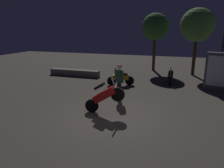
# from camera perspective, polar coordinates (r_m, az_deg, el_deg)

# --- Properties ---
(ground_plane) EXTENTS (40.00, 40.00, 0.00)m
(ground_plane) POSITION_cam_1_polar(r_m,az_deg,el_deg) (8.38, 0.16, -8.98)
(ground_plane) COLOR #4C443D
(motorcycle_red_foreground) EXTENTS (1.66, 0.34, 1.63)m
(motorcycle_red_foreground) POSITION_cam_1_polar(r_m,az_deg,el_deg) (8.48, -2.10, -3.30)
(motorcycle_red_foreground) COLOR black
(motorcycle_red_foreground) RESTS_ON ground_plane
(motorcycle_orange_parked_left) EXTENTS (1.58, 0.70, 1.11)m
(motorcycle_orange_parked_left) POSITION_cam_1_polar(r_m,az_deg,el_deg) (12.87, 2.37, 1.55)
(motorcycle_orange_parked_left) COLOR black
(motorcycle_orange_parked_left) RESTS_ON ground_plane
(motorcycle_black_parked_right) EXTENTS (0.31, 1.66, 1.11)m
(motorcycle_black_parked_right) POSITION_cam_1_polar(r_m,az_deg,el_deg) (13.86, 15.54, 1.97)
(motorcycle_black_parked_right) COLOR black
(motorcycle_black_parked_right) RESTS_ON ground_plane
(person_rider_beside) EXTENTS (0.56, 0.51, 1.75)m
(person_rider_beside) POSITION_cam_1_polar(r_m,az_deg,el_deg) (10.17, 1.99, 1.55)
(person_rider_beside) COLOR black
(person_rider_beside) RESTS_ON ground_plane
(tree_left_bg) EXTENTS (2.13, 2.13, 4.60)m
(tree_left_bg) POSITION_cam_1_polar(r_m,az_deg,el_deg) (17.72, 11.65, 14.86)
(tree_left_bg) COLOR #4C331E
(tree_left_bg) RESTS_ON ground_plane
(tree_right_bg) EXTENTS (2.37, 2.37, 4.82)m
(tree_right_bg) POSITION_cam_1_polar(r_m,az_deg,el_deg) (16.66, 22.07, 14.51)
(tree_right_bg) COLOR #4C331E
(tree_right_bg) RESTS_ON ground_plane
(kiosk_billboard) EXTENTS (1.68, 0.96, 2.10)m
(kiosk_billboard) POSITION_cam_1_polar(r_m,az_deg,el_deg) (13.25, 27.34, 3.00)
(kiosk_billboard) COLOR #595960
(kiosk_billboard) RESTS_ON ground_plane
(planter_wall_low) EXTENTS (3.83, 0.50, 0.45)m
(planter_wall_low) POSITION_cam_1_polar(r_m,az_deg,el_deg) (15.84, -10.07, 3.05)
(planter_wall_low) COLOR gray
(planter_wall_low) RESTS_ON ground_plane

